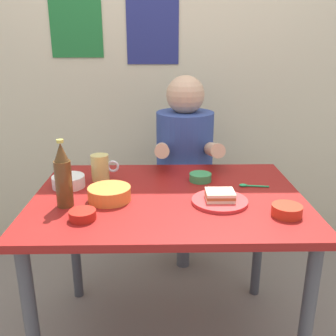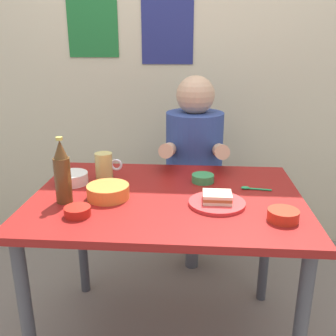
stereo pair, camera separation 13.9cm
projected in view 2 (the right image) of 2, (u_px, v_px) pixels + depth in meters
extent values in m
cube|color=beige|center=(180.00, 48.00, 2.37)|extent=(4.40, 0.08, 2.60)
cube|color=#1E6B2D|center=(92.00, 20.00, 2.31)|extent=(0.32, 0.01, 0.44)
cube|color=navy|center=(167.00, 26.00, 2.29)|extent=(0.32, 0.01, 0.45)
cube|color=maroon|center=(167.00, 198.00, 1.56)|extent=(1.10, 0.80, 0.03)
cylinder|color=#3F3F44|center=(28.00, 323.00, 1.39)|extent=(0.05, 0.05, 0.71)
cylinder|color=#3F3F44|center=(81.00, 234.00, 2.03)|extent=(0.05, 0.05, 0.71)
cylinder|color=#3F3F44|center=(266.00, 241.00, 1.96)|extent=(0.05, 0.05, 0.71)
cylinder|color=#4C4C51|center=(192.00, 236.00, 2.31)|extent=(0.08, 0.08, 0.41)
cylinder|color=maroon|center=(193.00, 203.00, 2.24)|extent=(0.34, 0.34, 0.04)
cylinder|color=#33478C|center=(194.00, 158.00, 2.15)|extent=(0.32, 0.32, 0.52)
sphere|color=tan|center=(195.00, 95.00, 2.04)|extent=(0.21, 0.21, 0.21)
cylinder|color=tan|center=(168.00, 150.00, 1.89)|extent=(0.07, 0.31, 0.14)
cylinder|color=tan|center=(220.00, 151.00, 1.87)|extent=(0.07, 0.31, 0.14)
cylinder|color=red|center=(217.00, 203.00, 1.46)|extent=(0.22, 0.22, 0.01)
cube|color=beige|center=(217.00, 200.00, 1.45)|extent=(0.11, 0.09, 0.01)
cube|color=#9E592D|center=(217.00, 197.00, 1.45)|extent=(0.11, 0.09, 0.01)
cube|color=beige|center=(217.00, 194.00, 1.44)|extent=(0.11, 0.09, 0.01)
cylinder|color=#D1BC66|center=(104.00, 166.00, 1.72)|extent=(0.08, 0.08, 0.12)
torus|color=silver|center=(116.00, 165.00, 1.72)|extent=(0.06, 0.01, 0.06)
cylinder|color=#593819|center=(63.00, 180.00, 1.46)|extent=(0.06, 0.06, 0.18)
cone|color=#593819|center=(60.00, 149.00, 1.42)|extent=(0.05, 0.05, 0.07)
cylinder|color=#BFB74C|center=(59.00, 139.00, 1.40)|extent=(0.03, 0.03, 0.01)
cylinder|color=silver|center=(72.00, 178.00, 1.67)|extent=(0.14, 0.14, 0.05)
cylinder|color=tan|center=(72.00, 176.00, 1.66)|extent=(0.11, 0.11, 0.02)
cylinder|color=#B21E14|center=(78.00, 211.00, 1.36)|extent=(0.10, 0.10, 0.03)
cylinder|color=maroon|center=(77.00, 209.00, 1.36)|extent=(0.08, 0.08, 0.02)
cylinder|color=#388C4C|center=(203.00, 178.00, 1.69)|extent=(0.10, 0.10, 0.03)
cylinder|color=#5B643A|center=(203.00, 177.00, 1.69)|extent=(0.08, 0.08, 0.02)
cylinder|color=orange|center=(108.00, 192.00, 1.51)|extent=(0.17, 0.17, 0.05)
cylinder|color=#B25B2D|center=(108.00, 189.00, 1.51)|extent=(0.14, 0.14, 0.02)
cylinder|color=red|center=(283.00, 215.00, 1.32)|extent=(0.11, 0.11, 0.04)
cylinder|color=#A33521|center=(283.00, 213.00, 1.32)|extent=(0.09, 0.09, 0.02)
cylinder|color=#26A559|center=(258.00, 189.00, 1.60)|extent=(0.11, 0.02, 0.01)
ellipsoid|color=#26A559|center=(245.00, 188.00, 1.61)|extent=(0.04, 0.02, 0.01)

